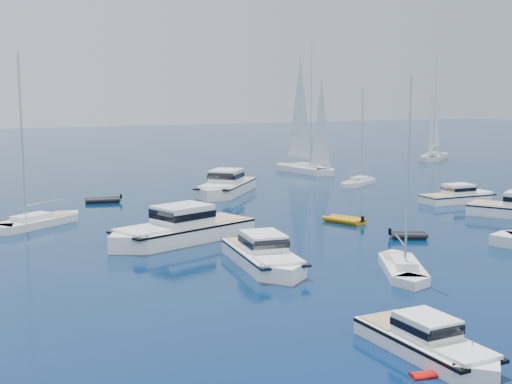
# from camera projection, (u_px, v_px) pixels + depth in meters

# --- Properties ---
(motor_cruiser_near) EXTENTS (2.57, 7.87, 2.05)m
(motor_cruiser_near) POSITION_uv_depth(u_px,v_px,m) (428.00, 355.00, 27.28)
(motor_cruiser_near) COLOR white
(motor_cruiser_near) RESTS_ON ground
(motor_cruiser_left) EXTENTS (4.71, 10.28, 2.60)m
(motor_cruiser_left) POSITION_uv_depth(u_px,v_px,m) (264.00, 266.00, 41.51)
(motor_cruiser_left) COLOR white
(motor_cruiser_left) RESTS_ON ground
(motor_cruiser_centre) EXTENTS (13.15, 7.26, 3.30)m
(motor_cruiser_centre) POSITION_uv_depth(u_px,v_px,m) (180.00, 241.00, 48.63)
(motor_cruiser_centre) COLOR white
(motor_cruiser_centre) RESTS_ON ground
(motor_cruiser_far_r) EXTENTS (8.95, 3.33, 2.30)m
(motor_cruiser_far_r) POSITION_uv_depth(u_px,v_px,m) (459.00, 202.00, 66.20)
(motor_cruiser_far_r) COLOR white
(motor_cruiser_far_r) RESTS_ON ground
(motor_cruiser_distant) EXTENTS (11.36, 11.79, 3.29)m
(motor_cruiser_distant) POSITION_uv_depth(u_px,v_px,m) (226.00, 194.00, 71.78)
(motor_cruiser_distant) COLOR white
(motor_cruiser_distant) RESTS_ON ground
(sailboat_fore) EXTENTS (5.97, 8.05, 11.93)m
(sailboat_fore) POSITION_uv_depth(u_px,v_px,m) (402.00, 273.00, 39.91)
(sailboat_fore) COLOR white
(sailboat_fore) RESTS_ON ground
(sailboat_mid_l) EXTENTS (9.51, 7.10, 14.11)m
(sailboat_mid_l) POSITION_uv_depth(u_px,v_px,m) (36.00, 226.00, 54.03)
(sailboat_mid_l) COLOR white
(sailboat_mid_l) RESTS_ON ground
(sailboat_centre) EXTENTS (7.85, 5.61, 11.54)m
(sailboat_centre) POSITION_uv_depth(u_px,v_px,m) (358.00, 185.00, 79.00)
(sailboat_centre) COLOR silver
(sailboat_centre) RESTS_ON ground
(sailboat_sails_r) EXTENTS (4.71, 12.47, 17.88)m
(sailboat_sails_r) POSITION_uv_depth(u_px,v_px,m) (304.00, 172.00, 91.73)
(sailboat_sails_r) COLOR white
(sailboat_sails_r) RESTS_ON ground
(sailboat_sails_far) EXTENTS (11.34, 9.33, 17.28)m
(sailboat_sails_far) POSITION_uv_depth(u_px,v_px,m) (434.00, 159.00, 110.12)
(sailboat_sails_far) COLOR silver
(sailboat_sails_far) RESTS_ON ground
(tender_yellow) EXTENTS (3.05, 4.00, 0.95)m
(tender_yellow) POSITION_uv_depth(u_px,v_px,m) (344.00, 223.00, 55.59)
(tender_yellow) COLOR #BF7F0B
(tender_yellow) RESTS_ON ground
(tender_grey_near) EXTENTS (3.18, 2.74, 0.95)m
(tender_grey_near) POSITION_uv_depth(u_px,v_px,m) (408.00, 238.00, 49.48)
(tender_grey_near) COLOR black
(tender_grey_near) RESTS_ON ground
(tender_grey_far) EXTENTS (3.87, 2.68, 0.95)m
(tender_grey_far) POSITION_uv_depth(u_px,v_px,m) (103.00, 202.00, 66.05)
(tender_grey_far) COLOR black
(tender_grey_far) RESTS_ON ground
(kayak_orange) EXTENTS (3.20, 1.22, 0.30)m
(kayak_orange) POSITION_uv_depth(u_px,v_px,m) (449.00, 373.00, 25.52)
(kayak_orange) COLOR #C00D09
(kayak_orange) RESTS_ON ground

